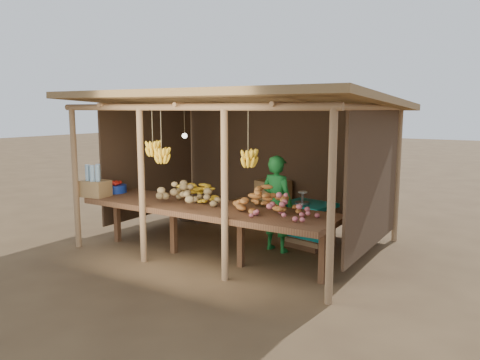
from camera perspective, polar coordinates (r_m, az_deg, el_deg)
The scene contains 13 objects.
ground at distance 7.70m, azimuth 0.00°, elevation -7.74°, with size 60.00×60.00×0.00m, color brown.
stall_structure at distance 7.40m, azimuth 0.28°, elevation 6.68°, with size 4.70×3.50×2.43m.
counter at distance 6.76m, azimuth -4.25°, elevation -3.64°, with size 3.90×1.05×0.80m.
potato_heap at distance 6.84m, azimuth -6.53°, elevation -1.42°, with size 1.06×0.64×0.37m, color olive, non-canonical shape.
sweet_potato_heap at distance 6.31m, azimuth 2.78°, elevation -2.30°, with size 0.95×0.57×0.36m, color #C57732, non-canonical shape.
onion_heap at distance 5.97m, azimuth 5.54°, elevation -2.96°, with size 0.79×0.47×0.36m, color #B95A61, non-canonical shape.
banana_pile at distance 7.17m, azimuth -5.69°, elevation -1.01°, with size 0.68×0.41×0.35m, color yellow, non-canonical shape.
tomato_basin at distance 8.03m, azimuth -14.94°, elevation -0.93°, with size 0.36×0.36×0.19m.
bottle_box at distance 7.74m, azimuth -17.20°, elevation -0.50°, with size 0.44×0.37×0.51m.
vendor at distance 7.18m, azimuth 4.52°, elevation -2.88°, with size 0.54×0.36×1.49m, color #1A752C.
tarp_crate at distance 7.58m, azimuth 8.23°, elevation -5.20°, with size 0.87×0.79×0.91m.
carton_stack at distance 8.68m, azimuth 2.88°, elevation -3.28°, with size 1.17×0.47×0.87m.
burlap_sacks at distance 9.17m, azimuth -5.53°, elevation -3.53°, with size 0.80×0.42×0.57m.
Camera 1 is at (3.88, -6.29, 2.18)m, focal length 35.00 mm.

